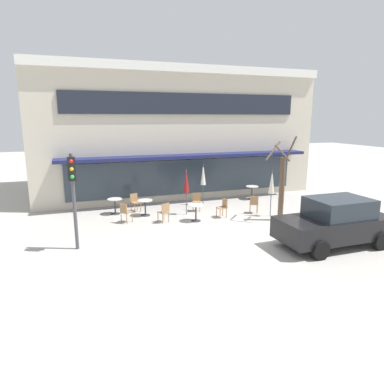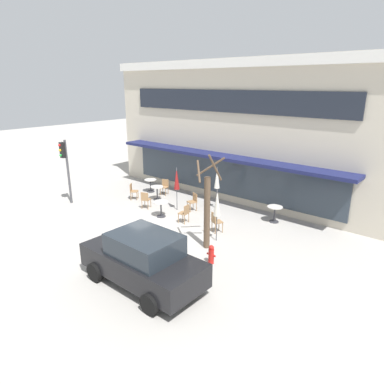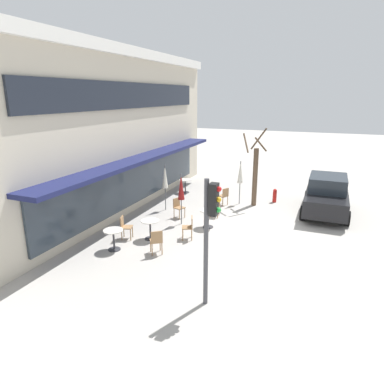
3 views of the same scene
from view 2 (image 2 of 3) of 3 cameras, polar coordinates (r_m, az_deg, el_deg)
ground_plane at (r=14.78m, az=-8.19°, el=-7.14°), size 80.00×80.00×0.00m
building_facade at (r=21.46m, az=11.93°, el=10.67°), size 16.21×9.10×7.35m
cafe_table_near_wall at (r=16.48m, az=-5.20°, el=-2.43°), size 0.70×0.70×0.76m
cafe_table_streetside at (r=20.31m, az=-6.93°, el=1.42°), size 0.70×0.70×0.76m
cafe_table_by_tree at (r=16.24m, az=13.61°, el=-3.18°), size 0.70×0.70×0.76m
cafe_table_mid_patio at (r=18.90m, az=-5.84°, el=0.21°), size 0.70×0.70×0.76m
patio_umbrella_green_folded at (r=16.98m, az=-2.57°, el=2.19°), size 0.28×0.28×2.20m
patio_umbrella_cream_folded at (r=13.58m, az=4.21°, el=-1.86°), size 0.28×0.28×2.20m
patio_umbrella_corner_open at (r=17.19m, az=4.20°, el=2.35°), size 0.28×0.28×2.20m
cafe_chair_0 at (r=17.20m, az=0.19°, el=-1.44°), size 0.52×0.52×0.89m
cafe_chair_1 at (r=15.67m, az=-1.18°, el=-3.39°), size 0.44×0.44×0.89m
cafe_chair_2 at (r=17.62m, az=-7.75°, el=-1.14°), size 0.52×0.52×0.89m
cafe_chair_3 at (r=14.76m, az=3.98°, el=-4.81°), size 0.54×0.54×0.89m
cafe_chair_4 at (r=19.73m, az=-4.58°, el=1.03°), size 0.51×0.51×0.89m
cafe_chair_5 at (r=19.14m, az=-9.83°, el=0.29°), size 0.56×0.56×0.89m
parked_sedan at (r=11.06m, az=-8.17°, el=-11.06°), size 4.20×2.03×1.76m
street_tree at (r=13.01m, az=2.55°, el=-2.70°), size 1.15×1.26×3.81m
traffic_light_pole at (r=18.94m, az=-20.37°, el=4.80°), size 0.26×0.44×3.40m
fire_hydrant at (r=12.39m, az=3.23°, el=-10.31°), size 0.36×0.20×0.71m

